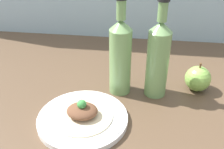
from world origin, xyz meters
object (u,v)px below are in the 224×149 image
object	(u,v)px
plated_food	(82,112)
cider_bottle_left	(120,55)
plate	(83,118)
cider_bottle_right	(158,58)
apple	(198,79)

from	to	relation	value
plated_food	cider_bottle_left	xyz separation A→B (cm)	(7.83, 15.13, 8.99)
plate	cider_bottle_right	xyz separation A→B (cm)	(18.30, 15.13, 10.88)
plate	plated_food	xyz separation A→B (cm)	(0.00, 0.00, 1.89)
cider_bottle_right	apple	size ratio (longest dim) A/B	3.16
plated_food	cider_bottle_right	bearing A→B (deg)	39.59
plated_food	cider_bottle_right	distance (cm)	25.39
cider_bottle_left	apple	distance (cm)	24.62
plate	apple	world-z (taller)	apple
cider_bottle_left	plated_food	bearing A→B (deg)	-117.35
plate	cider_bottle_right	world-z (taller)	cider_bottle_right
plated_food	cider_bottle_left	size ratio (longest dim) A/B	0.54
plate	apple	size ratio (longest dim) A/B	2.55
cider_bottle_left	apple	bearing A→B (deg)	9.06
cider_bottle_left	cider_bottle_right	world-z (taller)	same
plate	cider_bottle_left	world-z (taller)	cider_bottle_left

